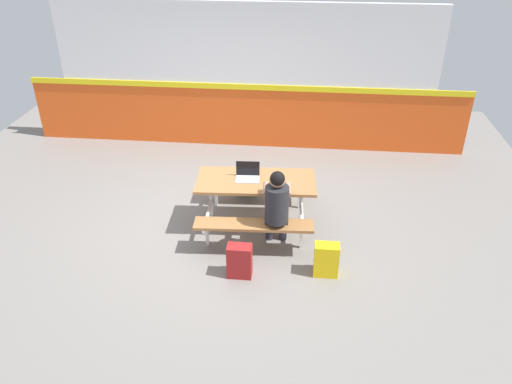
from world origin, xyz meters
The scene contains 8 objects.
ground_plane centered at (0.00, 0.00, -0.01)m, with size 10.00×10.00×0.02m, color gray.
accent_backdrop centered at (0.00, 2.76, 1.25)m, with size 8.00×0.14×2.60m.
picnic_table_main centered at (0.48, 0.00, 0.57)m, with size 1.65×1.63×0.74m.
student_nearer centered at (0.80, -0.54, 0.71)m, with size 0.38×0.53×1.21m.
laptop_silver centered at (0.36, 0.03, 0.79)m, with size 0.33×0.24×0.22m.
backpack_dark centered at (1.45, -0.99, 0.22)m, with size 0.30×0.22×0.44m.
tote_bag_bright centered at (0.25, 0.86, 0.19)m, with size 0.34×0.21×0.43m.
satchel_spare centered at (0.39, -1.12, 0.22)m, with size 0.30×0.22×0.44m.
Camera 1 is at (1.09, -5.95, 3.99)m, focal length 35.22 mm.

